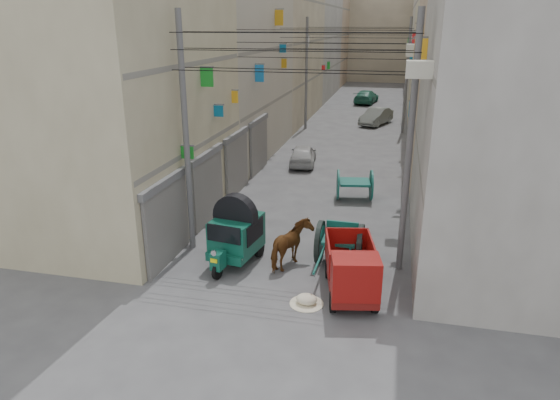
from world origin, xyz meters
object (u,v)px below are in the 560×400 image
(second_cart, at_px, (355,184))
(distant_car_white, at_px, (303,155))
(auto_rickshaw, at_px, (236,232))
(horse, at_px, (291,245))
(tonga_cart, at_px, (340,243))
(distant_car_grey, at_px, (376,116))
(feed_sack, at_px, (307,299))
(mini_truck, at_px, (352,275))
(distant_car_green, at_px, (366,97))

(second_cart, height_order, distant_car_white, second_cart)
(auto_rickshaw, xyz_separation_m, horse, (1.85, 0.06, -0.31))
(auto_rickshaw, relative_size, second_cart, 1.50)
(auto_rickshaw, height_order, second_cart, auto_rickshaw)
(tonga_cart, xyz_separation_m, distant_car_grey, (-0.11, 24.84, -0.10))
(feed_sack, relative_size, distant_car_grey, 0.15)
(auto_rickshaw, relative_size, mini_truck, 0.83)
(tonga_cart, height_order, feed_sack, tonga_cart)
(mini_truck, xyz_separation_m, distant_car_green, (-2.28, 38.13, -0.15))
(auto_rickshaw, distance_m, distant_car_white, 12.48)
(distant_car_green, bearing_deg, tonga_cart, 101.13)
(distant_car_white, xyz_separation_m, distant_car_grey, (3.37, 12.98, 0.07))
(auto_rickshaw, height_order, distant_car_white, auto_rickshaw)
(mini_truck, relative_size, horse, 1.78)
(auto_rickshaw, xyz_separation_m, mini_truck, (3.98, -1.59, -0.26))
(auto_rickshaw, distance_m, second_cart, 7.91)
(auto_rickshaw, xyz_separation_m, distant_car_green, (1.71, 36.54, -0.42))
(auto_rickshaw, height_order, tonga_cart, auto_rickshaw)
(tonga_cart, relative_size, mini_truck, 1.01)
(distant_car_white, bearing_deg, auto_rickshaw, 84.27)
(auto_rickshaw, bearing_deg, distant_car_grey, 91.49)
(mini_truck, bearing_deg, distant_car_grey, 79.88)
(auto_rickshaw, bearing_deg, second_cart, 74.52)
(mini_truck, height_order, distant_car_white, mini_truck)
(tonga_cart, distance_m, horse, 1.62)
(horse, height_order, distant_car_grey, horse)
(tonga_cart, relative_size, second_cart, 1.82)
(horse, relative_size, distant_car_grey, 0.46)
(second_cart, height_order, horse, horse)
(second_cart, distance_m, distant_car_white, 6.25)
(second_cart, relative_size, horse, 0.99)
(auto_rickshaw, relative_size, horse, 1.48)
(auto_rickshaw, bearing_deg, feed_sack, -28.63)
(tonga_cart, distance_m, mini_truck, 2.30)
(horse, xyz_separation_m, distant_car_white, (-1.97, 12.42, -0.18))
(auto_rickshaw, relative_size, feed_sack, 4.36)
(second_cart, xyz_separation_m, distant_car_grey, (0.01, 18.25, -0.09))
(feed_sack, distance_m, horse, 2.44)
(distant_car_white, xyz_separation_m, distant_car_green, (1.82, 24.07, 0.07))
(auto_rickshaw, height_order, distant_car_green, auto_rickshaw)
(second_cart, bearing_deg, auto_rickshaw, -123.47)
(horse, distance_m, distant_car_green, 36.48)
(mini_truck, bearing_deg, second_cart, 83.13)
(auto_rickshaw, bearing_deg, tonga_cart, 19.21)
(feed_sack, bearing_deg, distant_car_white, 101.20)
(tonga_cart, height_order, distant_car_white, tonga_cart)
(tonga_cart, bearing_deg, distant_car_grey, 91.49)
(distant_car_grey, bearing_deg, feed_sack, -71.27)
(mini_truck, bearing_deg, tonga_cart, 93.82)
(mini_truck, height_order, distant_car_grey, mini_truck)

